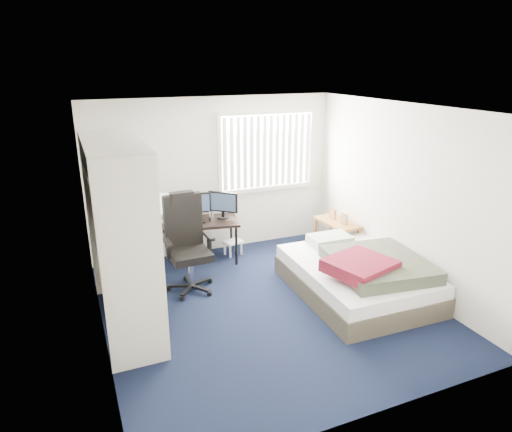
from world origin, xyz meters
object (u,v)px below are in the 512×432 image
object	(u,v)px
office_chair	(188,253)
nightstand	(337,225)
desk	(194,218)
bed	(359,275)

from	to	relation	value
office_chair	nightstand	world-z (taller)	office_chair
nightstand	desk	bearing A→B (deg)	164.78
nightstand	bed	world-z (taller)	nightstand
bed	desk	bearing A→B (deg)	131.78
desk	nightstand	xyz separation A→B (m)	(2.21, -0.60, -0.23)
nightstand	bed	distance (m)	1.43
nightstand	bed	bearing A→B (deg)	-110.20
nightstand	bed	xyz separation A→B (m)	(-0.49, -1.33, -0.20)
desk	bed	world-z (taller)	desk
office_chair	bed	size ratio (longest dim) A/B	0.65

